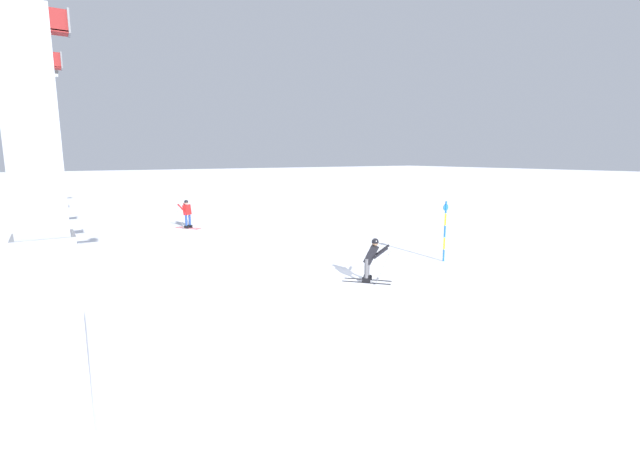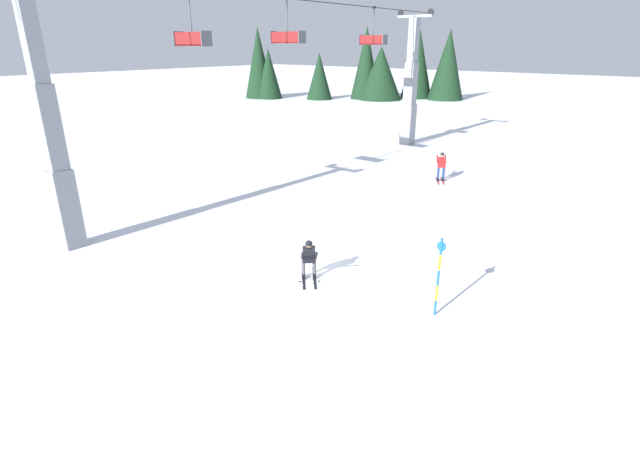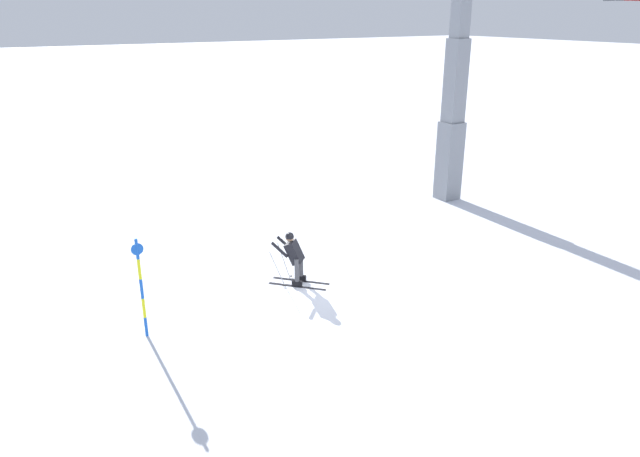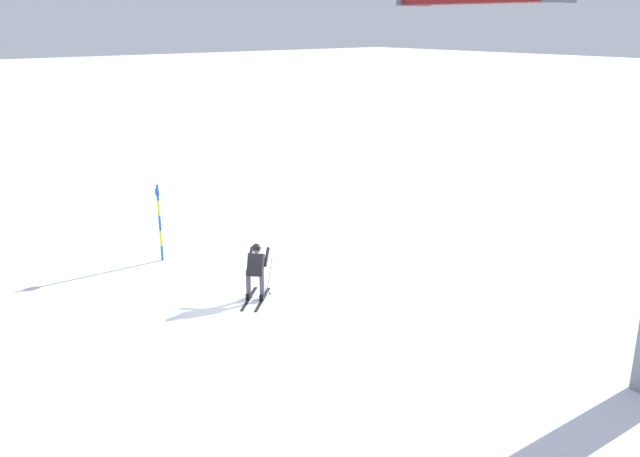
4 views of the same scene
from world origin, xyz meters
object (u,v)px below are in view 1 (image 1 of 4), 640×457
Objects in this scene: chairlift_seat_middle at (33,88)px; trail_marker_pole at (445,229)px; skier_carving_main at (371,257)px; lift_tower_near at (36,166)px; chairlift_seat_second at (29,57)px; skier_distant_uphill at (187,212)px; lift_tower_far at (41,159)px; chairlift_seat_nearest at (23,15)px.

chairlift_seat_middle is 22.46m from trail_marker_pole.
lift_tower_near is at bearing 112.04° from skier_carving_main.
skier_carving_main is at bearing -134.58° from chairlift_seat_second.
trail_marker_pole is at bearing -81.23° from skier_carving_main.
lift_tower_far is at bearing 39.71° from skier_distant_uphill.
skier_carving_main is 0.70× the size of chairlift_seat_middle.
skier_distant_uphill is at bearing -21.04° from lift_tower_near.
lift_tower_near is at bearing 180.00° from lift_tower_far.
lift_tower_near is at bearing 107.97° from trail_marker_pole.
trail_marker_pole is at bearing -99.18° from chairlift_seat_nearest.
skier_carving_main is 14.69m from chairlift_seat_second.
chairlift_seat_nearest reaches higher than skier_carving_main.
lift_tower_near is 21.42m from chairlift_seat_middle.
chairlift_seat_second is at bearing 58.23° from trail_marker_pole.
chairlift_seat_second is at bearing -0.00° from lift_tower_near.
lift_tower_far is at bearing 0.00° from chairlift_seat_nearest.
lift_tower_near is (-3.72, 9.19, 3.23)m from skier_carving_main.
lift_tower_near reaches higher than skier_distant_uphill.
chairlift_seat_middle is at bearing 27.88° from skier_carving_main.
trail_marker_pole reaches higher than skier_distant_uphill.
chairlift_seat_second is 0.96× the size of chairlift_seat_middle.
lift_tower_far reaches higher than skier_distant_uphill.
chairlift_seat_nearest is 1.39× the size of skier_distant_uphill.
lift_tower_near reaches higher than chairlift_seat_nearest.
trail_marker_pole is (0.67, -4.35, 0.45)m from skier_carving_main.
lift_tower_far is 4.39× the size of chairlift_seat_second.
chairlift_seat_middle reaches higher than trail_marker_pole.
chairlift_seat_middle is 10.20m from skier_distant_uphill.
chairlift_seat_middle reaches higher than skier_carving_main.
skier_distant_uphill is (-8.44, -7.01, -3.08)m from lift_tower_far.
trail_marker_pole is at bearing -148.70° from lift_tower_far.
chairlift_seat_second reaches higher than trail_marker_pole.
skier_carving_main is 0.66× the size of trail_marker_pole.
lift_tower_near is at bearing 158.96° from skier_distant_uphill.
skier_distant_uphill is at bearing -112.25° from chairlift_seat_middle.
chairlift_seat_second is 8.31m from chairlift_seat_middle.
lift_tower_far is 6.72m from chairlift_seat_middle.
skier_distant_uphill is at bearing 8.56° from skier_carving_main.
lift_tower_far is at bearing -0.00° from lift_tower_near.
chairlift_seat_middle is (-5.57, 0.00, 3.75)m from lift_tower_far.
chairlift_seat_second is 1.32× the size of skier_distant_uphill.
chairlift_seat_second is (-13.89, 0.00, 3.82)m from lift_tower_far.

